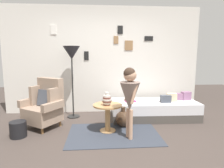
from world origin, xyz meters
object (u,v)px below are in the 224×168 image
floor_lamp (72,56)px  demijohn_near (123,119)px  person_child (130,93)px  vase_striped (107,100)px  daybed (154,110)px  book_on_daybed (130,101)px  side_table (108,112)px  armchair (45,105)px  magazine_basket (18,129)px

floor_lamp → demijohn_near: 1.78m
person_child → vase_striped: bearing=142.0°
daybed → book_on_daybed: 0.59m
side_table → person_child: size_ratio=0.44×
daybed → armchair: bearing=-172.0°
magazine_basket → daybed: bearing=16.8°
daybed → magazine_basket: size_ratio=6.86×
daybed → magazine_basket: bearing=-163.2°
person_child → demijohn_near: person_child is taller
daybed → floor_lamp: (-1.84, 0.24, 1.20)m
vase_striped → floor_lamp: 1.45m
armchair → side_table: bearing=-15.7°
side_table → demijohn_near: bearing=34.1°
book_on_daybed → magazine_basket: 2.28m
side_table → floor_lamp: bearing=129.5°
book_on_daybed → demijohn_near: bearing=-115.7°
floor_lamp → person_child: (1.10, -1.25, -0.61)m
floor_lamp → armchair: bearing=-130.7°
book_on_daybed → vase_striped: bearing=-127.6°
armchair → demijohn_near: armchair is taller
daybed → magazine_basket: daybed is taller
daybed → floor_lamp: 2.21m
armchair → person_child: size_ratio=0.79×
daybed → floor_lamp: floor_lamp is taller
daybed → vase_striped: size_ratio=7.95×
vase_striped → person_child: (0.37, -0.29, 0.18)m
book_on_daybed → magazine_basket: (-2.12, -0.80, -0.28)m
daybed → demijohn_near: 0.89m
armchair → daybed: 2.36m
armchair → magazine_basket: (-0.34, -0.48, -0.30)m
side_table → book_on_daybed: (0.54, 0.67, 0.04)m
person_child → demijohn_near: 0.85m
side_table → vase_striped: 0.25m
armchair → demijohn_near: size_ratio=2.40×
person_child → side_table: bearing=135.6°
side_table → vase_striped: size_ratio=2.25×
side_table → magazine_basket: size_ratio=1.94×
daybed → magazine_basket: (-2.67, -0.81, -0.06)m
daybed → vase_striped: vase_striped is taller
side_table → book_on_daybed: 0.86m
daybed → floor_lamp: size_ratio=1.18×
person_child → magazine_basket: bearing=173.7°
vase_striped → floor_lamp: size_ratio=0.15×
vase_striped → book_on_daybed: bearing=52.4°
vase_striped → daybed: bearing=33.4°
side_table → demijohn_near: 0.44m
magazine_basket → person_child: bearing=-6.3°
armchair → book_on_daybed: size_ratio=4.41×
armchair → floor_lamp: floor_lamp is taller
armchair → side_table: (1.23, -0.35, -0.07)m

